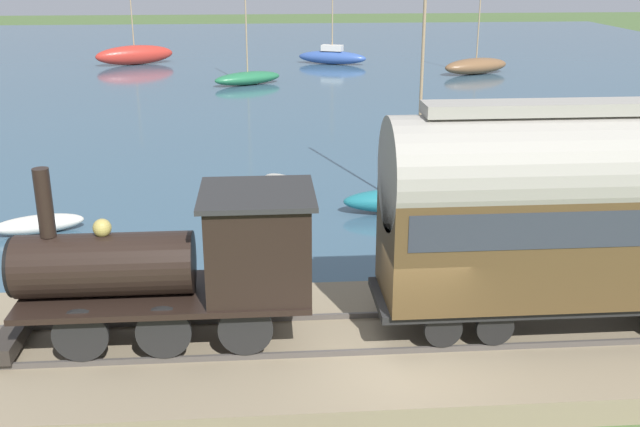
{
  "coord_description": "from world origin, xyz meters",
  "views": [
    {
      "loc": [
        -12.85,
        2.62,
        8.04
      ],
      "look_at": [
        3.24,
        1.36,
        2.48
      ],
      "focal_mm": 42.0,
      "sensor_mm": 36.0,
      "label": 1
    }
  ],
  "objects_px": {
    "steam_locomotive": "(188,258)",
    "sailboat_red": "(135,55)",
    "sailboat_brown": "(476,66)",
    "rowboat_near_shore": "(39,224)",
    "passenger_coach": "(583,205)",
    "rowboat_off_pier": "(528,175)",
    "sailboat_blue": "(332,57)",
    "sailboat_teal": "(417,196)",
    "rowboat_far_out": "(286,184)",
    "sailboat_green": "(248,77)",
    "sailboat_navy": "(638,147)"
  },
  "relations": [
    {
      "from": "sailboat_navy",
      "to": "sailboat_blue",
      "type": "bearing_deg",
      "value": 18.15
    },
    {
      "from": "sailboat_blue",
      "to": "rowboat_far_out",
      "type": "bearing_deg",
      "value": -166.37
    },
    {
      "from": "passenger_coach",
      "to": "rowboat_off_pier",
      "type": "relative_size",
      "value": 3.09
    },
    {
      "from": "steam_locomotive",
      "to": "sailboat_red",
      "type": "relative_size",
      "value": 0.99
    },
    {
      "from": "sailboat_red",
      "to": "sailboat_blue",
      "type": "bearing_deg",
      "value": -118.57
    },
    {
      "from": "steam_locomotive",
      "to": "sailboat_red",
      "type": "bearing_deg",
      "value": 10.14
    },
    {
      "from": "sailboat_green",
      "to": "sailboat_blue",
      "type": "distance_m",
      "value": 11.46
    },
    {
      "from": "rowboat_far_out",
      "to": "steam_locomotive",
      "type": "bearing_deg",
      "value": -135.0
    },
    {
      "from": "rowboat_far_out",
      "to": "sailboat_navy",
      "type": "bearing_deg",
      "value": -23.25
    },
    {
      "from": "steam_locomotive",
      "to": "sailboat_brown",
      "type": "relative_size",
      "value": 0.88
    },
    {
      "from": "steam_locomotive",
      "to": "sailboat_navy",
      "type": "height_order",
      "value": "sailboat_navy"
    },
    {
      "from": "sailboat_green",
      "to": "sailboat_navy",
      "type": "xyz_separation_m",
      "value": [
        -21.15,
        -16.07,
        0.21
      ]
    },
    {
      "from": "sailboat_navy",
      "to": "sailboat_teal",
      "type": "bearing_deg",
      "value": 118.41
    },
    {
      "from": "steam_locomotive",
      "to": "rowboat_near_shore",
      "type": "relative_size",
      "value": 2.24
    },
    {
      "from": "sailboat_brown",
      "to": "sailboat_red",
      "type": "xyz_separation_m",
      "value": [
        6.93,
        25.18,
        0.16
      ]
    },
    {
      "from": "rowboat_far_out",
      "to": "rowboat_near_shore",
      "type": "bearing_deg",
      "value": 171.22
    },
    {
      "from": "sailboat_teal",
      "to": "sailboat_red",
      "type": "bearing_deg",
      "value": 22.24
    },
    {
      "from": "sailboat_brown",
      "to": "rowboat_off_pier",
      "type": "height_order",
      "value": "sailboat_brown"
    },
    {
      "from": "passenger_coach",
      "to": "rowboat_off_pier",
      "type": "bearing_deg",
      "value": -15.82
    },
    {
      "from": "sailboat_red",
      "to": "sailboat_teal",
      "type": "bearing_deg",
      "value": 176.82
    },
    {
      "from": "sailboat_red",
      "to": "sailboat_green",
      "type": "bearing_deg",
      "value": -164.49
    },
    {
      "from": "passenger_coach",
      "to": "sailboat_teal",
      "type": "height_order",
      "value": "sailboat_teal"
    },
    {
      "from": "sailboat_teal",
      "to": "rowboat_near_shore",
      "type": "distance_m",
      "value": 11.95
    },
    {
      "from": "steam_locomotive",
      "to": "sailboat_blue",
      "type": "xyz_separation_m",
      "value": [
        45.25,
        -7.11,
        -1.81
      ]
    },
    {
      "from": "passenger_coach",
      "to": "sailboat_blue",
      "type": "height_order",
      "value": "sailboat_blue"
    },
    {
      "from": "sailboat_teal",
      "to": "rowboat_near_shore",
      "type": "relative_size",
      "value": 3.3
    },
    {
      "from": "sailboat_red",
      "to": "sailboat_blue",
      "type": "relative_size",
      "value": 1.07
    },
    {
      "from": "passenger_coach",
      "to": "sailboat_brown",
      "type": "bearing_deg",
      "value": -12.9
    },
    {
      "from": "steam_locomotive",
      "to": "rowboat_near_shore",
      "type": "height_order",
      "value": "steam_locomotive"
    },
    {
      "from": "passenger_coach",
      "to": "sailboat_navy",
      "type": "relative_size",
      "value": 0.92
    },
    {
      "from": "sailboat_navy",
      "to": "rowboat_off_pier",
      "type": "relative_size",
      "value": 3.37
    },
    {
      "from": "steam_locomotive",
      "to": "sailboat_green",
      "type": "xyz_separation_m",
      "value": [
        35.79,
        -0.64,
        -1.92
      ]
    },
    {
      "from": "sailboat_teal",
      "to": "rowboat_near_shore",
      "type": "height_order",
      "value": "sailboat_teal"
    },
    {
      "from": "steam_locomotive",
      "to": "rowboat_far_out",
      "type": "xyz_separation_m",
      "value": [
        11.93,
        -2.33,
        -2.11
      ]
    },
    {
      "from": "steam_locomotive",
      "to": "passenger_coach",
      "type": "xyz_separation_m",
      "value": [
        -0.0,
        -7.92,
        0.9
      ]
    },
    {
      "from": "passenger_coach",
      "to": "sailboat_red",
      "type": "relative_size",
      "value": 1.31
    },
    {
      "from": "sailboat_brown",
      "to": "rowboat_off_pier",
      "type": "xyz_separation_m",
      "value": [
        -26.47,
        5.37,
        -0.41
      ]
    },
    {
      "from": "rowboat_far_out",
      "to": "rowboat_near_shore",
      "type": "xyz_separation_m",
      "value": [
        -3.62,
        7.72,
        -0.0
      ]
    },
    {
      "from": "sailboat_green",
      "to": "rowboat_off_pier",
      "type": "relative_size",
      "value": 2.93
    },
    {
      "from": "steam_locomotive",
      "to": "rowboat_near_shore",
      "type": "distance_m",
      "value": 10.12
    },
    {
      "from": "sailboat_brown",
      "to": "sailboat_green",
      "type": "distance_m",
      "value": 16.65
    },
    {
      "from": "steam_locomotive",
      "to": "rowboat_far_out",
      "type": "bearing_deg",
      "value": -11.07
    },
    {
      "from": "sailboat_blue",
      "to": "sailboat_teal",
      "type": "height_order",
      "value": "sailboat_teal"
    },
    {
      "from": "sailboat_green",
      "to": "sailboat_teal",
      "type": "xyz_separation_m",
      "value": [
        -26.49,
        -5.88,
        0.08
      ]
    },
    {
      "from": "steam_locomotive",
      "to": "sailboat_red",
      "type": "height_order",
      "value": "sailboat_red"
    },
    {
      "from": "sailboat_teal",
      "to": "rowboat_far_out",
      "type": "xyz_separation_m",
      "value": [
        2.63,
        4.19,
        -0.27
      ]
    },
    {
      "from": "sailboat_green",
      "to": "rowboat_far_out",
      "type": "relative_size",
      "value": 3.07
    },
    {
      "from": "sailboat_red",
      "to": "rowboat_near_shore",
      "type": "relative_size",
      "value": 2.28
    },
    {
      "from": "sailboat_blue",
      "to": "sailboat_teal",
      "type": "bearing_deg",
      "value": -159.15
    },
    {
      "from": "sailboat_brown",
      "to": "sailboat_blue",
      "type": "relative_size",
      "value": 1.2
    }
  ]
}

